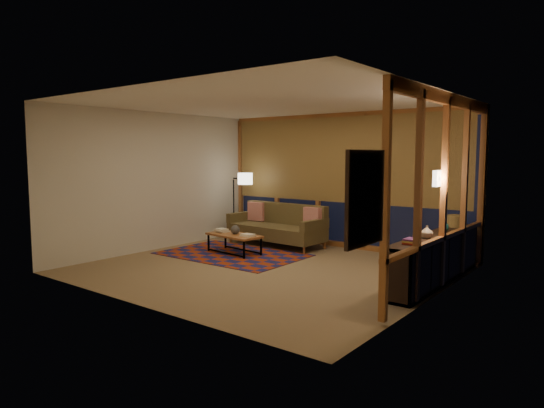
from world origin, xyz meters
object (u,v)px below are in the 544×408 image
Objects in this scene: sofa at (276,225)px; floor_lamp at (234,205)px; coffee_table at (234,244)px; bookshelf at (435,259)px.

sofa is 1.39× the size of floor_lamp.
coffee_table is 0.39× the size of bookshelf.
floor_lamp reaches higher than coffee_table.
bookshelf reaches higher than coffee_table.
floor_lamp is 5.01m from bookshelf.
coffee_table is at bearing -175.69° from bookshelf.
floor_lamp is at bearing 168.52° from bookshelf.
bookshelf is (3.72, 0.28, 0.17)m from coffee_table.
sofa is 0.73× the size of bookshelf.
coffee_table is at bearing -93.23° from sofa.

